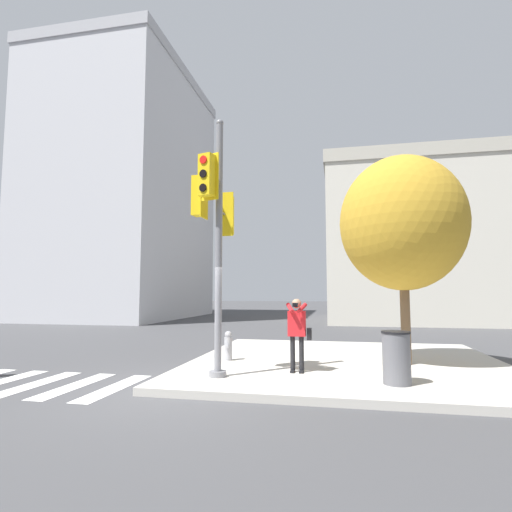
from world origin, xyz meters
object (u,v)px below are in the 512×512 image
object	(u,v)px
traffic_signal_pole	(214,219)
trash_bin	(396,358)
street_tree	(402,223)
person_photographer	(297,328)
fire_hydrant	(228,346)

from	to	relation	value
traffic_signal_pole	trash_bin	bearing A→B (deg)	0.19
traffic_signal_pole	street_tree	size ratio (longest dim) A/B	1.07
street_tree	trash_bin	world-z (taller)	street_tree
person_photographer	street_tree	world-z (taller)	street_tree
traffic_signal_pole	trash_bin	xyz separation A→B (m)	(3.77, 0.01, -2.91)
street_tree	trash_bin	bearing A→B (deg)	-103.31
person_photographer	street_tree	xyz separation A→B (m)	(2.58, 1.53, 2.59)
street_tree	person_photographer	bearing A→B (deg)	-149.28
trash_bin	person_photographer	bearing A→B (deg)	158.14
traffic_signal_pole	fire_hydrant	distance (m)	3.66
person_photographer	street_tree	bearing A→B (deg)	30.72
traffic_signal_pole	trash_bin	distance (m)	4.76
traffic_signal_pole	person_photographer	xyz separation A→B (m)	(1.75, 0.82, -2.44)
street_tree	fire_hydrant	size ratio (longest dim) A/B	6.96
street_tree	trash_bin	size ratio (longest dim) A/B	5.18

